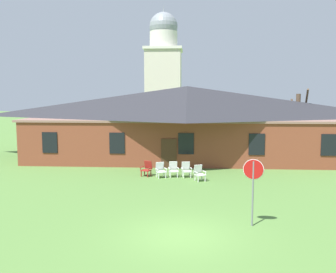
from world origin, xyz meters
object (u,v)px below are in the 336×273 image
Objects in this scene: lawn_chair_left_end at (173,169)px; lawn_chair_right_end at (199,173)px; lawn_chair_middle at (186,169)px; stop_sign at (253,179)px; lawn_chair_near_door at (161,170)px; lawn_chair_by_porch at (147,168)px.

lawn_chair_left_end and lawn_chair_right_end have the same top height.
lawn_chair_left_end is at bearing 178.69° from lawn_chair_middle.
lawn_chair_left_end is (-3.57, 8.62, -1.41)m from stop_sign.
lawn_chair_middle and lawn_chair_right_end have the same top height.
stop_sign is 7.98m from lawn_chair_right_end.
lawn_chair_left_end is (0.79, 0.26, 0.00)m from lawn_chair_near_door.
lawn_chair_left_end is 1.91m from lawn_chair_right_end.
lawn_chair_by_porch is at bearing 161.18° from lawn_chair_right_end.
stop_sign is 2.80× the size of lawn_chair_near_door.
lawn_chair_by_porch is 1.00× the size of lawn_chair_right_end.
stop_sign is at bearing -58.89° from lawn_chair_by_porch.
lawn_chair_near_door is (0.91, -0.38, 0.00)m from lawn_chair_by_porch.
stop_sign is 2.80× the size of lawn_chair_right_end.
lawn_chair_middle is (2.52, -0.14, 0.00)m from lawn_chair_by_porch.
stop_sign reaches higher than lawn_chair_middle.
lawn_chair_by_porch is 2.52m from lawn_chair_middle.
lawn_chair_right_end is at bearing -17.39° from lawn_chair_near_door.
lawn_chair_near_door is 1.00× the size of lawn_chair_middle.
lawn_chair_by_porch and lawn_chair_right_end have the same top height.
lawn_chair_by_porch is 1.00× the size of lawn_chair_middle.
lawn_chair_near_door is 1.62m from lawn_chair_middle.
stop_sign is 10.30m from lawn_chair_by_porch.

